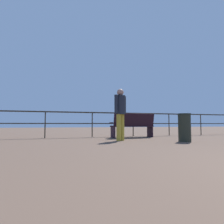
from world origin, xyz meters
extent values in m
cube|color=#2C271E|center=(0.00, 7.36, 1.03)|extent=(22.46, 0.05, 0.05)
cube|color=#2C271E|center=(0.00, 7.36, 0.57)|extent=(22.46, 0.04, 0.04)
cylinder|color=#2C271E|center=(-3.74, 7.36, 0.51)|extent=(0.04, 0.04, 1.03)
cylinder|color=#2C271E|center=(-1.87, 7.36, 0.51)|extent=(0.04, 0.04, 1.03)
cylinder|color=#2C271E|center=(0.00, 7.36, 0.51)|extent=(0.04, 0.04, 1.03)
cylinder|color=#2C271E|center=(1.87, 7.36, 0.51)|extent=(0.04, 0.04, 1.03)
cylinder|color=#2C271E|center=(3.74, 7.36, 0.51)|extent=(0.04, 0.04, 1.03)
cube|color=black|center=(-0.34, 6.68, 0.46)|extent=(1.82, 0.60, 0.05)
cube|color=black|center=(-0.32, 6.48, 0.71)|extent=(1.80, 0.29, 0.52)
cube|color=black|center=(0.52, 6.76, 0.23)|extent=(0.07, 0.41, 0.46)
cube|color=black|center=(0.50, 6.93, 0.60)|extent=(0.06, 0.32, 0.04)
cube|color=black|center=(-1.19, 6.61, 0.23)|extent=(0.07, 0.41, 0.46)
cube|color=black|center=(-1.20, 6.78, 0.60)|extent=(0.06, 0.32, 0.04)
cylinder|color=#A6912C|center=(-1.24, 5.43, 0.43)|extent=(0.16, 0.16, 0.86)
cylinder|color=#A6912C|center=(-1.38, 5.35, 0.43)|extent=(0.16, 0.16, 0.86)
cylinder|color=#1C212C|center=(-1.31, 5.39, 1.17)|extent=(0.33, 0.33, 0.62)
cylinder|color=#1C212C|center=(-1.12, 5.51, 1.19)|extent=(0.11, 0.11, 0.59)
cylinder|color=#1C212C|center=(-1.50, 5.27, 1.19)|extent=(0.11, 0.11, 0.59)
sphere|color=#9E7667|center=(-1.31, 5.39, 1.60)|extent=(0.22, 0.22, 0.22)
cylinder|color=black|center=(0.48, 4.50, 0.42)|extent=(0.38, 0.38, 0.83)
cylinder|color=black|center=(0.48, 4.50, 0.85)|extent=(0.40, 0.40, 0.04)
camera|label=1|loc=(-3.35, -0.35, 0.54)|focal=29.65mm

